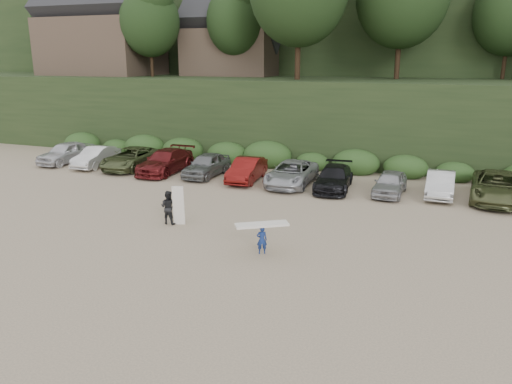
% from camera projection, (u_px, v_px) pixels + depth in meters
% --- Properties ---
extents(ground, '(120.00, 120.00, 0.00)m').
position_uv_depth(ground, '(274.00, 243.00, 21.36)').
color(ground, tan).
rests_on(ground, ground).
extents(hillside_backdrop, '(90.00, 41.50, 28.00)m').
position_uv_depth(hillside_backdrop, '(385.00, 20.00, 50.92)').
color(hillside_backdrop, black).
rests_on(hillside_backdrop, ground).
extents(parked_cars, '(39.84, 6.15, 1.62)m').
position_uv_depth(parked_cars, '(311.00, 174.00, 30.57)').
color(parked_cars, silver).
rests_on(parked_cars, ground).
extents(child_surfer, '(2.12, 1.65, 1.28)m').
position_uv_depth(child_surfer, '(262.00, 233.00, 19.98)').
color(child_surfer, navy).
rests_on(child_surfer, ground).
extents(adult_surfer, '(1.25, 0.62, 1.91)m').
position_uv_depth(adult_surfer, '(169.00, 207.00, 23.57)').
color(adult_surfer, black).
rests_on(adult_surfer, ground).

